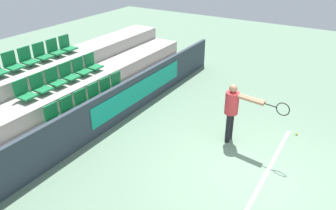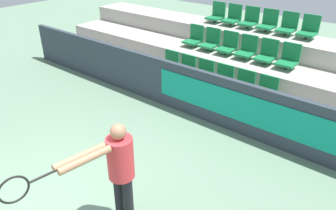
{
  "view_description": "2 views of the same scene",
  "coord_description": "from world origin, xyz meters",
  "px_view_note": "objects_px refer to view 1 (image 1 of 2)",
  "views": [
    {
      "loc": [
        -6.09,
        -1.49,
        4.8
      ],
      "look_at": [
        0.19,
        2.35,
        1.04
      ],
      "focal_mm": 35.0,
      "sensor_mm": 36.0,
      "label": 1
    },
    {
      "loc": [
        3.66,
        -1.27,
        3.67
      ],
      "look_at": [
        0.66,
        2.4,
        1.16
      ],
      "focal_mm": 35.0,
      "sensor_mm": 36.0,
      "label": 2
    }
  ],
  "objects_px": {
    "stadium_chair_9": "(68,74)",
    "stadium_chair_13": "(12,64)",
    "stadium_chair_7": "(40,86)",
    "stadium_chair_4": "(108,89)",
    "stadium_chair_1": "(70,109)",
    "tennis_ball": "(296,134)",
    "stadium_chair_17": "(67,46)",
    "stadium_chair_0": "(55,117)",
    "stadium_chair_5": "(119,83)",
    "stadium_chair_10": "(81,69)",
    "stadium_chair_14": "(28,59)",
    "tennis_player": "(234,107)",
    "stadium_chair_8": "(55,80)",
    "stadium_chair_2": "(84,102)",
    "stadium_chair_16": "(55,50)",
    "stadium_chair_11": "(92,64)",
    "stadium_chair_3": "(97,95)",
    "stadium_chair_15": "(42,54)",
    "stadium_chair_6": "(24,92)"
  },
  "relations": [
    {
      "from": "stadium_chair_8",
      "to": "stadium_chair_15",
      "type": "xyz_separation_m",
      "value": [
        0.52,
        1.08,
        0.45
      ]
    },
    {
      "from": "stadium_chair_4",
      "to": "stadium_chair_9",
      "type": "relative_size",
      "value": 1.0
    },
    {
      "from": "stadium_chair_0",
      "to": "stadium_chair_2",
      "type": "relative_size",
      "value": 1.0
    },
    {
      "from": "stadium_chair_5",
      "to": "stadium_chair_13",
      "type": "xyz_separation_m",
      "value": [
        -2.1,
        2.17,
        0.89
      ]
    },
    {
      "from": "stadium_chair_3",
      "to": "stadium_chair_16",
      "type": "bearing_deg",
      "value": 76.41
    },
    {
      "from": "stadium_chair_6",
      "to": "stadium_chair_17",
      "type": "relative_size",
      "value": 1.0
    },
    {
      "from": "stadium_chair_9",
      "to": "stadium_chair_13",
      "type": "relative_size",
      "value": 1.0
    },
    {
      "from": "stadium_chair_5",
      "to": "stadium_chair_3",
      "type": "bearing_deg",
      "value": 180.0
    },
    {
      "from": "stadium_chair_9",
      "to": "tennis_ball",
      "type": "xyz_separation_m",
      "value": [
        1.97,
        -6.47,
        -1.09
      ]
    },
    {
      "from": "stadium_chair_1",
      "to": "stadium_chair_2",
      "type": "distance_m",
      "value": 0.52
    },
    {
      "from": "stadium_chair_2",
      "to": "stadium_chair_7",
      "type": "bearing_deg",
      "value": 115.8
    },
    {
      "from": "stadium_chair_8",
      "to": "tennis_ball",
      "type": "relative_size",
      "value": 8.56
    },
    {
      "from": "stadium_chair_14",
      "to": "stadium_chair_5",
      "type": "bearing_deg",
      "value": -54.05
    },
    {
      "from": "stadium_chair_9",
      "to": "stadium_chair_10",
      "type": "bearing_deg",
      "value": 0.0
    },
    {
      "from": "tennis_player",
      "to": "tennis_ball",
      "type": "bearing_deg",
      "value": -41.26
    },
    {
      "from": "stadium_chair_9",
      "to": "stadium_chair_16",
      "type": "height_order",
      "value": "stadium_chair_16"
    },
    {
      "from": "stadium_chair_7",
      "to": "stadium_chair_1",
      "type": "bearing_deg",
      "value": -90.0
    },
    {
      "from": "stadium_chair_7",
      "to": "stadium_chair_15",
      "type": "height_order",
      "value": "stadium_chair_15"
    },
    {
      "from": "stadium_chair_1",
      "to": "stadium_chair_17",
      "type": "height_order",
      "value": "stadium_chair_17"
    },
    {
      "from": "stadium_chair_1",
      "to": "stadium_chair_14",
      "type": "bearing_deg",
      "value": 76.41
    },
    {
      "from": "stadium_chair_2",
      "to": "tennis_player",
      "type": "relative_size",
      "value": 0.35
    },
    {
      "from": "stadium_chair_1",
      "to": "stadium_chair_13",
      "type": "distance_m",
      "value": 2.35
    },
    {
      "from": "stadium_chair_4",
      "to": "tennis_ball",
      "type": "distance_m",
      "value": 5.62
    },
    {
      "from": "stadium_chair_0",
      "to": "stadium_chair_5",
      "type": "height_order",
      "value": "same"
    },
    {
      "from": "stadium_chair_9",
      "to": "stadium_chair_11",
      "type": "relative_size",
      "value": 1.0
    },
    {
      "from": "stadium_chair_1",
      "to": "stadium_chair_5",
      "type": "xyz_separation_m",
      "value": [
        2.1,
        0.0,
        0.0
      ]
    },
    {
      "from": "stadium_chair_2",
      "to": "tennis_ball",
      "type": "relative_size",
      "value": 8.56
    },
    {
      "from": "stadium_chair_1",
      "to": "tennis_ball",
      "type": "xyz_separation_m",
      "value": [
        3.02,
        -5.39,
        -0.64
      ]
    },
    {
      "from": "stadium_chair_9",
      "to": "stadium_chair_17",
      "type": "relative_size",
      "value": 1.0
    },
    {
      "from": "stadium_chair_1",
      "to": "stadium_chair_11",
      "type": "bearing_deg",
      "value": 27.34
    },
    {
      "from": "stadium_chair_8",
      "to": "stadium_chair_15",
      "type": "bearing_deg",
      "value": 64.2
    },
    {
      "from": "stadium_chair_6",
      "to": "tennis_player",
      "type": "xyz_separation_m",
      "value": [
        2.34,
        -5.04,
        -0.12
      ]
    },
    {
      "from": "stadium_chair_16",
      "to": "stadium_chair_11",
      "type": "bearing_deg",
      "value": -64.2
    },
    {
      "from": "stadium_chair_10",
      "to": "tennis_player",
      "type": "bearing_deg",
      "value": -87.29
    },
    {
      "from": "stadium_chair_4",
      "to": "stadium_chair_14",
      "type": "relative_size",
      "value": 1.0
    },
    {
      "from": "tennis_player",
      "to": "stadium_chair_14",
      "type": "bearing_deg",
      "value": 110.31
    },
    {
      "from": "stadium_chair_0",
      "to": "stadium_chair_13",
      "type": "bearing_deg",
      "value": 76.41
    },
    {
      "from": "stadium_chair_1",
      "to": "stadium_chair_6",
      "type": "height_order",
      "value": "stadium_chair_6"
    },
    {
      "from": "stadium_chair_4",
      "to": "stadium_chair_17",
      "type": "distance_m",
      "value": 2.4
    },
    {
      "from": "stadium_chair_13",
      "to": "stadium_chair_9",
      "type": "bearing_deg",
      "value": -45.96
    },
    {
      "from": "stadium_chair_2",
      "to": "stadium_chair_16",
      "type": "bearing_deg",
      "value": 64.2
    },
    {
      "from": "stadium_chair_3",
      "to": "stadium_chair_13",
      "type": "bearing_deg",
      "value": 115.8
    },
    {
      "from": "stadium_chair_5",
      "to": "stadium_chair_9",
      "type": "xyz_separation_m",
      "value": [
        -1.05,
        1.08,
        0.45
      ]
    },
    {
      "from": "stadium_chair_1",
      "to": "stadium_chair_14",
      "type": "distance_m",
      "value": 2.4
    },
    {
      "from": "stadium_chair_7",
      "to": "stadium_chair_4",
      "type": "bearing_deg",
      "value": -34.58
    },
    {
      "from": "stadium_chair_3",
      "to": "stadium_chair_9",
      "type": "height_order",
      "value": "stadium_chair_9"
    },
    {
      "from": "stadium_chair_16",
      "to": "tennis_player",
      "type": "relative_size",
      "value": 0.35
    },
    {
      "from": "stadium_chair_4",
      "to": "stadium_chair_17",
      "type": "relative_size",
      "value": 1.0
    },
    {
      "from": "stadium_chair_2",
      "to": "stadium_chair_14",
      "type": "height_order",
      "value": "stadium_chair_14"
    },
    {
      "from": "stadium_chair_8",
      "to": "stadium_chair_10",
      "type": "distance_m",
      "value": 1.05
    }
  ]
}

